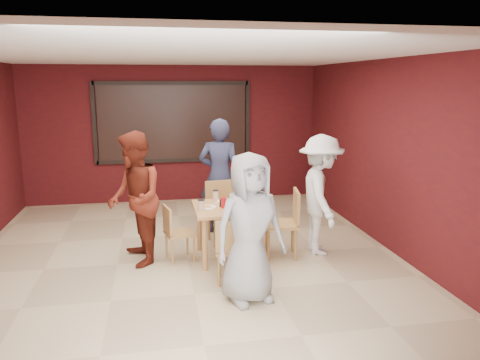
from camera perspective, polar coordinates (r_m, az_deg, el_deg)
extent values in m
plane|color=#C7B58A|center=(6.74, -6.43, -9.62)|extent=(7.00, 7.00, 0.00)
cube|color=black|center=(9.75, -8.15, 6.97)|extent=(3.00, 0.02, 1.50)
cube|color=tan|center=(6.53, -1.38, -3.43)|extent=(0.96, 0.96, 0.04)
cylinder|color=tan|center=(6.96, -5.00, -5.75)|extent=(0.07, 0.07, 0.72)
cylinder|color=tan|center=(7.07, 1.23, -5.44)|extent=(0.07, 0.07, 0.72)
cylinder|color=tan|center=(6.24, -4.32, -7.86)|extent=(0.07, 0.07, 0.72)
cylinder|color=tan|center=(6.36, 2.63, -7.45)|extent=(0.07, 0.07, 0.72)
cylinder|color=white|center=(6.24, -0.94, -3.92)|extent=(0.24, 0.24, 0.01)
cone|color=#D7954C|center=(6.23, -0.94, -3.78)|extent=(0.22, 0.22, 0.02)
cylinder|color=#F5E5C3|center=(6.16, 0.42, -3.51)|extent=(0.09, 0.09, 0.14)
cylinder|color=black|center=(6.14, 0.42, -2.83)|extent=(0.09, 0.09, 0.01)
cylinder|color=white|center=(6.82, -1.79, -2.56)|extent=(0.24, 0.24, 0.01)
cone|color=#D7954C|center=(6.81, -1.79, -2.44)|extent=(0.22, 0.22, 0.02)
cylinder|color=#F5E5C3|center=(6.87, -3.00, -1.90)|extent=(0.09, 0.09, 0.14)
cylinder|color=black|center=(6.85, -3.01, -1.28)|extent=(0.09, 0.09, 0.01)
cylinder|color=white|center=(6.49, -4.03, -3.33)|extent=(0.24, 0.24, 0.01)
cone|color=#D7954C|center=(6.48, -4.03, -3.20)|extent=(0.22, 0.22, 0.02)
cylinder|color=#F5E5C3|center=(6.33, -4.73, -3.11)|extent=(0.09, 0.09, 0.14)
cylinder|color=black|center=(6.32, -4.75, -2.45)|extent=(0.09, 0.09, 0.01)
cylinder|color=white|center=(6.58, 1.22, -3.08)|extent=(0.24, 0.24, 0.01)
cone|color=#D7954C|center=(6.58, 1.22, -2.96)|extent=(0.22, 0.22, 0.02)
cylinder|color=#F5E5C3|center=(6.71, 1.77, -2.23)|extent=(0.09, 0.09, 0.14)
cylinder|color=black|center=(6.69, 1.77, -1.60)|extent=(0.09, 0.09, 0.01)
cylinder|color=beige|center=(6.50, -0.64, -2.87)|extent=(0.06, 0.06, 0.10)
cylinder|color=beige|center=(6.44, -1.09, -3.07)|extent=(0.05, 0.05, 0.08)
cylinder|color=#B30C11|center=(6.45, -2.03, -2.78)|extent=(0.07, 0.07, 0.15)
cube|color=black|center=(6.52, -2.00, -2.80)|extent=(0.12, 0.08, 0.10)
cube|color=#B97F48|center=(5.87, -0.95, -8.48)|extent=(0.46, 0.46, 0.04)
cylinder|color=#B97F48|center=(6.11, 0.60, -9.85)|extent=(0.03, 0.03, 0.40)
cylinder|color=#B97F48|center=(6.11, -2.53, -9.87)|extent=(0.03, 0.03, 0.40)
cylinder|color=#B97F48|center=(5.81, 0.73, -11.05)|extent=(0.03, 0.03, 0.40)
cylinder|color=#B97F48|center=(5.80, -2.58, -11.07)|extent=(0.03, 0.03, 0.40)
cube|color=#B97F48|center=(5.62, -0.94, -6.91)|extent=(0.41, 0.10, 0.39)
cube|color=#B97F48|center=(7.23, -2.04, -4.11)|extent=(0.52, 0.52, 0.04)
cylinder|color=#B97F48|center=(7.09, -3.06, -6.54)|extent=(0.04, 0.04, 0.45)
cylinder|color=#B97F48|center=(7.19, -0.18, -6.26)|extent=(0.04, 0.04, 0.45)
cylinder|color=#B97F48|center=(7.43, -3.81, -5.68)|extent=(0.04, 0.04, 0.45)
cylinder|color=#B97F48|center=(7.53, -1.06, -5.42)|extent=(0.04, 0.04, 0.45)
cube|color=#B97F48|center=(7.36, -2.51, -1.73)|extent=(0.46, 0.10, 0.44)
cube|color=#B97F48|center=(6.62, -7.36, -6.45)|extent=(0.46, 0.46, 0.04)
cylinder|color=#B97F48|center=(6.59, -5.63, -8.38)|extent=(0.03, 0.03, 0.37)
cylinder|color=#B97F48|center=(6.87, -6.44, -7.55)|extent=(0.03, 0.03, 0.37)
cylinder|color=#B97F48|center=(6.51, -8.24, -8.71)|extent=(0.03, 0.03, 0.37)
cylinder|color=#B97F48|center=(6.79, -8.95, -7.86)|extent=(0.03, 0.03, 0.37)
cube|color=#B97F48|center=(6.51, -8.87, -4.80)|extent=(0.12, 0.38, 0.36)
cube|color=#B97F48|center=(6.70, 5.03, -5.37)|extent=(0.54, 0.54, 0.04)
cylinder|color=#B97F48|center=(6.94, 3.27, -6.91)|extent=(0.04, 0.04, 0.46)
cylinder|color=#B97F48|center=(6.58, 3.50, -7.97)|extent=(0.04, 0.04, 0.46)
cylinder|color=#B97F48|center=(6.98, 6.40, -6.86)|extent=(0.04, 0.04, 0.46)
cylinder|color=#B97F48|center=(6.62, 6.80, -7.91)|extent=(0.04, 0.04, 0.46)
cube|color=#B97F48|center=(6.65, 6.89, -3.14)|extent=(0.12, 0.47, 0.45)
imported|color=gray|center=(5.24, 1.18, -5.90)|extent=(0.95, 0.75, 1.72)
imported|color=#292C49|center=(7.66, -2.48, 0.46)|extent=(0.80, 0.64, 1.89)
imported|color=maroon|center=(6.47, -12.72, -2.25)|extent=(0.84, 1.00, 1.83)
imported|color=white|center=(6.82, 9.81, -1.80)|extent=(0.79, 1.20, 1.74)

